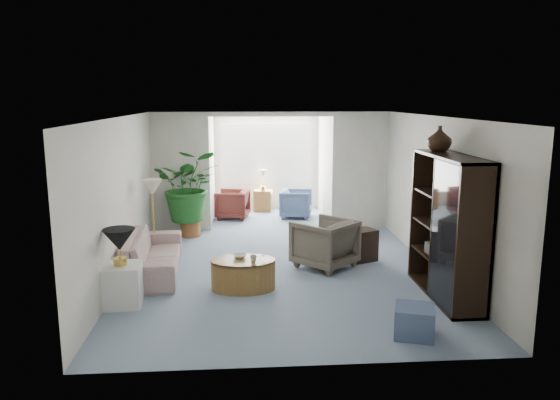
{
  "coord_description": "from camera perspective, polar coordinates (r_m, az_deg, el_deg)",
  "views": [
    {
      "loc": [
        -0.66,
        -8.21,
        2.8
      ],
      "look_at": [
        0.0,
        0.6,
        1.1
      ],
      "focal_mm": 34.42,
      "sensor_mm": 36.0,
      "label": 1
    }
  ],
  "objects": [
    {
      "name": "side_table_dark",
      "position": [
        9.44,
        8.67,
        -4.75
      ],
      "size": [
        0.57,
        0.52,
        0.55
      ],
      "primitive_type": "cube",
      "rotation": [
        0.0,
        0.0,
        0.41
      ],
      "color": "black",
      "rests_on": "ground"
    },
    {
      "name": "floor",
      "position": [
        8.7,
        0.3,
        -7.88
      ],
      "size": [
        6.0,
        6.0,
        0.0
      ],
      "primitive_type": "plane",
      "color": "#8AA2B6",
      "rests_on": "ground"
    },
    {
      "name": "entertainment_cabinet",
      "position": [
        7.87,
        17.4,
        -2.75
      ],
      "size": [
        0.48,
        1.82,
        2.02
      ],
      "primitive_type": "cube",
      "color": "black",
      "rests_on": "ground"
    },
    {
      "name": "plant_pot",
      "position": [
        11.13,
        -9.49,
        -2.99
      ],
      "size": [
        0.4,
        0.4,
        0.32
      ],
      "primitive_type": "cylinder",
      "color": "brown",
      "rests_on": "ground"
    },
    {
      "name": "sunroom_table",
      "position": [
        13.33,
        -1.82,
        -0.08
      ],
      "size": [
        0.49,
        0.41,
        0.53
      ],
      "primitive_type": "cube",
      "rotation": [
        0.0,
        0.0,
        -0.2
      ],
      "color": "olive",
      "rests_on": "ground"
    },
    {
      "name": "window_blinds",
      "position": [
        13.45,
        -1.46,
        4.91
      ],
      "size": [
        2.2,
        0.02,
        1.5
      ],
      "primitive_type": "cube",
      "color": "white"
    },
    {
      "name": "window_pane",
      "position": [
        13.48,
        -1.46,
        4.92
      ],
      "size": [
        2.2,
        0.02,
        1.5
      ],
      "primitive_type": "cube",
      "color": "white"
    },
    {
      "name": "end_table",
      "position": [
        7.69,
        -16.47,
        -8.65
      ],
      "size": [
        0.55,
        0.55,
        0.57
      ],
      "primitive_type": "cube",
      "rotation": [
        0.0,
        0.0,
        0.06
      ],
      "color": "white",
      "rests_on": "ground"
    },
    {
      "name": "sofa",
      "position": [
        8.91,
        -13.42,
        -5.63
      ],
      "size": [
        0.97,
        2.19,
        0.62
      ],
      "primitive_type": "imported",
      "rotation": [
        0.0,
        0.0,
        1.63
      ],
      "color": "#B9AD9D",
      "rests_on": "ground"
    },
    {
      "name": "ottoman",
      "position": [
        6.72,
        14.08,
        -12.39
      ],
      "size": [
        0.57,
        0.57,
        0.36
      ],
      "primitive_type": "cube",
      "rotation": [
        0.0,
        0.0,
        -0.32
      ],
      "color": "slate",
      "rests_on": "ground"
    },
    {
      "name": "coffee_cup",
      "position": [
        7.83,
        -2.84,
        -6.22
      ],
      "size": [
        0.1,
        0.1,
        0.09
      ],
      "primitive_type": "imported",
      "rotation": [
        0.0,
        0.0,
        0.05
      ],
      "color": "beige",
      "rests_on": "coffee_table"
    },
    {
      "name": "cabinet_urn",
      "position": [
        8.16,
        16.59,
        6.27
      ],
      "size": [
        0.36,
        0.36,
        0.37
      ],
      "primitive_type": "imported",
      "color": "black",
      "rests_on": "entertainment_cabinet"
    },
    {
      "name": "shelf_clutter",
      "position": [
        7.68,
        17.55,
        -2.48
      ],
      "size": [
        0.3,
        0.9,
        1.06
      ],
      "color": "#2B2622",
      "rests_on": "entertainment_cabinet"
    },
    {
      "name": "house_plant",
      "position": [
        10.95,
        -9.64,
        1.54
      ],
      "size": [
        1.31,
        1.14,
        1.46
      ],
      "primitive_type": "imported",
      "color": "#1F5D21",
      "rests_on": "plant_pot"
    },
    {
      "name": "floor_lamp",
      "position": [
        9.61,
        -13.43,
        1.31
      ],
      "size": [
        0.36,
        0.36,
        0.28
      ],
      "primitive_type": "cone",
      "color": "#F0E4BF",
      "rests_on": "ground"
    },
    {
      "name": "coffee_table",
      "position": [
        8.01,
        -3.92,
        -7.89
      ],
      "size": [
        1.0,
        1.0,
        0.45
      ],
      "primitive_type": "cylinder",
      "rotation": [
        0.0,
        0.0,
        0.05
      ],
      "color": "olive",
      "rests_on": "ground"
    },
    {
      "name": "back_pier_right",
      "position": [
        11.6,
        8.51,
        3.09
      ],
      "size": [
        1.2,
        0.12,
        2.5
      ],
      "primitive_type": "cube",
      "color": "white",
      "rests_on": "ground"
    },
    {
      "name": "back_header",
      "position": [
        11.23,
        -0.93,
        9.1
      ],
      "size": [
        2.6,
        0.12,
        0.1
      ],
      "primitive_type": "cube",
      "color": "white",
      "rests_on": "back_pier_left"
    },
    {
      "name": "coffee_bowl",
      "position": [
        8.03,
        -4.31,
        -5.97
      ],
      "size": [
        0.22,
        0.22,
        0.05
      ],
      "primitive_type": "imported",
      "rotation": [
        0.0,
        0.0,
        0.05
      ],
      "color": "silver",
      "rests_on": "coffee_table"
    },
    {
      "name": "sunroom_floor",
      "position": [
        12.64,
        -1.19,
        -1.91
      ],
      "size": [
        2.6,
        2.6,
        0.0
      ],
      "primitive_type": "plane",
      "color": "#8AA2B6",
      "rests_on": "ground"
    },
    {
      "name": "wingback_chair",
      "position": [
        8.99,
        4.76,
        -4.6
      ],
      "size": [
        1.24,
        1.24,
        0.81
      ],
      "primitive_type": "imported",
      "rotation": [
        0.0,
        0.0,
        3.9
      ],
      "color": "#645E4F",
      "rests_on": "ground"
    },
    {
      "name": "framed_picture",
      "position": [
        8.76,
        16.65,
        3.22
      ],
      "size": [
        0.04,
        0.5,
        0.4
      ],
      "primitive_type": "cube",
      "color": "#BFB199"
    },
    {
      "name": "back_pier_left",
      "position": [
        11.38,
        -10.51,
        2.88
      ],
      "size": [
        1.2,
        0.12,
        2.5
      ],
      "primitive_type": "cube",
      "color": "white",
      "rests_on": "ground"
    },
    {
      "name": "table_lamp",
      "position": [
        7.51,
        -16.73,
        -4.07
      ],
      "size": [
        0.44,
        0.44,
        0.3
      ],
      "primitive_type": "cone",
      "color": "black",
      "rests_on": "end_table"
    },
    {
      "name": "sunroom_chair_maroon",
      "position": [
        12.57,
        -5.09,
        -0.46
      ],
      "size": [
        0.86,
        0.85,
        0.67
      ],
      "primitive_type": "imported",
      "rotation": [
        0.0,
        0.0,
        -1.77
      ],
      "color": "maroon",
      "rests_on": "ground"
    },
    {
      "name": "sunroom_chair_blue",
      "position": [
        12.64,
        1.73,
        -0.38
      ],
      "size": [
        0.85,
        0.83,
        0.66
      ],
      "primitive_type": "imported",
      "rotation": [
        0.0,
        0.0,
        1.38
      ],
      "color": "slate",
      "rests_on": "ground"
    }
  ]
}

